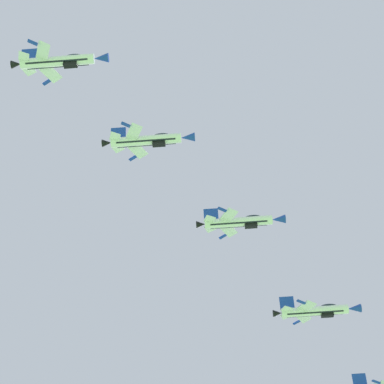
{
  "coord_description": "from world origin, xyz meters",
  "views": [
    {
      "loc": [
        4.28,
        1.89,
        1.7
      ],
      "look_at": [
        12.12,
        39.2,
        109.25
      ],
      "focal_mm": 62.16,
      "sensor_mm": 36.0,
      "label": 1
    }
  ],
  "objects": [
    {
      "name": "fighter_jet_right_wing",
      "position": [
        21.82,
        43.68,
        111.32
      ],
      "size": [
        15.69,
        8.58,
        6.21
      ],
      "rotation": [
        0.0,
        0.65,
        4.43
      ],
      "color": "white"
    },
    {
      "name": "fighter_jet_left_outer",
      "position": [
        2.96,
        32.3,
        111.35
      ],
      "size": [
        15.69,
        8.52,
        6.3
      ],
      "rotation": [
        0.0,
        0.66,
        4.43
      ],
      "color": "white"
    },
    {
      "name": "fighter_jet_left_wing",
      "position": [
        38.71,
        56.37,
        107.66
      ],
      "size": [
        15.69,
        8.54,
        6.28
      ],
      "rotation": [
        0.0,
        0.66,
        4.43
      ],
      "color": "white"
    },
    {
      "name": "fighter_jet_right_outer",
      "position": [
        -13.57,
        21.98,
        110.47
      ],
      "size": [
        15.69,
        8.36,
        6.52
      ],
      "rotation": [
        0.0,
        0.69,
        4.43
      ],
      "color": "white"
    }
  ]
}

